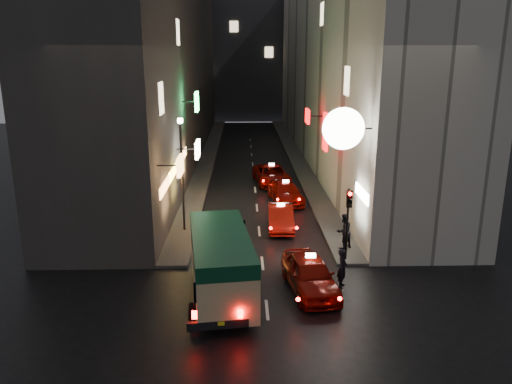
{
  "coord_description": "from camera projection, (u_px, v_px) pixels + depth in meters",
  "views": [
    {
      "loc": [
        -0.91,
        -13.51,
        9.6
      ],
      "look_at": [
        -0.18,
        13.0,
        2.3
      ],
      "focal_mm": 35.0,
      "sensor_mm": 36.0,
      "label": 1
    }
  ],
  "objects": [
    {
      "name": "pedestrian_crossing",
      "position": [
        342.0,
        266.0,
        21.15
      ],
      "size": [
        0.6,
        0.74,
        1.94
      ],
      "primitive_type": "imported",
      "rotation": [
        0.0,
        0.0,
        1.22
      ],
      "color": "black",
      "rests_on": "ground"
    },
    {
      "name": "ground",
      "position": [
        273.0,
        373.0,
        15.6
      ],
      "size": [
        120.0,
        120.0,
        0.0
      ],
      "primitive_type": "plane",
      "color": "black",
      "rests_on": "ground"
    },
    {
      "name": "sidewalk_right",
      "position": [
        296.0,
        157.0,
        48.46
      ],
      "size": [
        1.5,
        52.0,
        0.15
      ],
      "primitive_type": "cube",
      "color": "#494744",
      "rests_on": "ground"
    },
    {
      "name": "taxi_third",
      "position": [
        286.0,
        190.0,
        33.62
      ],
      "size": [
        2.69,
        5.14,
        1.73
      ],
      "color": "#720B04",
      "rests_on": "ground"
    },
    {
      "name": "building_right",
      "position": [
        338.0,
        62.0,
        46.18
      ],
      "size": [
        8.27,
        52.0,
        18.0
      ],
      "color": "#BCB7AC",
      "rests_on": "ground"
    },
    {
      "name": "taxi_far",
      "position": [
        272.0,
        173.0,
        38.21
      ],
      "size": [
        2.82,
        5.55,
        1.86
      ],
      "color": "#720B04",
      "rests_on": "ground"
    },
    {
      "name": "lamp_post",
      "position": [
        182.0,
        167.0,
        27.03
      ],
      "size": [
        0.28,
        0.28,
        6.22
      ],
      "color": "black",
      "rests_on": "sidewalk_left"
    },
    {
      "name": "traffic_light",
      "position": [
        349.0,
        209.0,
        23.15
      ],
      "size": [
        0.26,
        0.43,
        3.5
      ],
      "color": "black",
      "rests_on": "sidewalk_right"
    },
    {
      "name": "minibus",
      "position": [
        221.0,
        258.0,
        20.04
      ],
      "size": [
        3.01,
        6.6,
        2.73
      ],
      "color": "tan",
      "rests_on": "ground"
    },
    {
      "name": "taxi_second",
      "position": [
        281.0,
        215.0,
        28.41
      ],
      "size": [
        2.15,
        4.92,
        1.72
      ],
      "color": "#720B04",
      "rests_on": "ground"
    },
    {
      "name": "taxi_near",
      "position": [
        310.0,
        271.0,
        20.83
      ],
      "size": [
        3.03,
        5.77,
        1.92
      ],
      "color": "#720B04",
      "rests_on": "ground"
    },
    {
      "name": "building_left",
      "position": [
        165.0,
        62.0,
        45.76
      ],
      "size": [
        7.39,
        52.0,
        18.0
      ],
      "color": "#34322F",
      "rests_on": "ground"
    },
    {
      "name": "sidewalk_left",
      "position": [
        208.0,
        157.0,
        48.23
      ],
      "size": [
        1.5,
        52.0,
        0.15
      ],
      "primitive_type": "cube",
      "color": "#494744",
      "rests_on": "ground"
    },
    {
      "name": "building_far",
      "position": [
        248.0,
        46.0,
        76.29
      ],
      "size": [
        30.0,
        10.0,
        22.0
      ],
      "primitive_type": "cube",
      "color": "#2F2F33",
      "rests_on": "ground"
    },
    {
      "name": "pedestrian_sidewalk",
      "position": [
        344.0,
        229.0,
        25.01
      ],
      "size": [
        0.91,
        0.81,
        2.06
      ],
      "primitive_type": "imported",
      "rotation": [
        0.0,
        0.0,
        3.68
      ],
      "color": "black",
      "rests_on": "sidewalk_right"
    }
  ]
}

